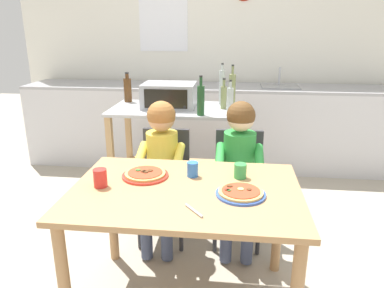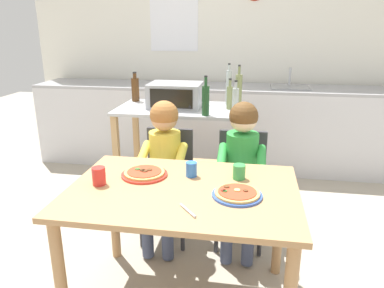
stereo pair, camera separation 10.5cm
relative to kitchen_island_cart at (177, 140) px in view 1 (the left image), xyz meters
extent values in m
plane|color=#A89E8C|center=(0.25, -0.22, -0.59)|extent=(10.49, 10.49, 0.00)
cube|color=white|center=(0.25, 1.41, 0.76)|extent=(4.62, 0.12, 2.70)
cube|color=white|center=(-0.35, 1.35, 1.06)|extent=(0.56, 0.01, 0.80)
cube|color=silver|center=(0.25, 1.00, -0.15)|extent=(4.16, 0.60, 0.88)
cube|color=#9E9EA3|center=(0.25, 1.00, 0.31)|extent=(4.16, 0.60, 0.03)
cube|color=gray|center=(0.98, 1.00, 0.32)|extent=(0.40, 0.33, 0.02)
cylinder|color=#B7BABF|center=(0.98, 1.12, 0.42)|extent=(0.02, 0.02, 0.20)
cube|color=#B7BABF|center=(0.00, 0.00, 0.27)|extent=(1.10, 0.62, 0.02)
cube|color=tan|center=(0.00, 0.00, -0.28)|extent=(1.01, 0.57, 0.02)
cube|color=tan|center=(-0.51, -0.27, -0.16)|extent=(0.05, 0.05, 0.85)
cube|color=tan|center=(0.51, -0.27, -0.16)|extent=(0.05, 0.05, 0.85)
cube|color=tan|center=(-0.51, 0.27, -0.16)|extent=(0.05, 0.05, 0.85)
cube|color=tan|center=(0.51, 0.27, -0.16)|extent=(0.05, 0.05, 0.85)
cube|color=#999BA0|center=(-0.06, 0.03, 0.39)|extent=(0.44, 0.34, 0.20)
cube|color=black|center=(-0.06, -0.14, 0.39)|extent=(0.35, 0.01, 0.15)
cylinder|color=black|center=(0.09, -0.15, 0.33)|extent=(0.02, 0.01, 0.02)
cylinder|color=#ADB7B2|center=(0.46, -0.15, 0.39)|extent=(0.05, 0.05, 0.20)
cylinder|color=#ADB7B2|center=(0.46, -0.15, 0.51)|extent=(0.02, 0.02, 0.05)
cylinder|color=black|center=(0.46, -0.15, 0.54)|extent=(0.02, 0.02, 0.01)
cylinder|color=olive|center=(0.40, 0.01, 0.38)|extent=(0.05, 0.05, 0.19)
cylinder|color=olive|center=(0.40, 0.01, 0.50)|extent=(0.02, 0.02, 0.06)
cylinder|color=black|center=(0.40, 0.01, 0.53)|extent=(0.02, 0.02, 0.01)
cylinder|color=olive|center=(0.47, 0.10, 0.42)|extent=(0.06, 0.06, 0.28)
cylinder|color=olive|center=(0.47, 0.10, 0.60)|extent=(0.02, 0.02, 0.07)
cylinder|color=black|center=(0.47, 0.10, 0.63)|extent=(0.02, 0.02, 0.01)
cylinder|color=#4C2D14|center=(-0.48, 0.21, 0.39)|extent=(0.07, 0.07, 0.21)
cylinder|color=#4C2D14|center=(-0.48, 0.21, 0.52)|extent=(0.03, 0.03, 0.04)
cylinder|color=black|center=(-0.48, 0.21, 0.55)|extent=(0.04, 0.04, 0.01)
cylinder|color=#1E4723|center=(0.23, -0.24, 0.40)|extent=(0.06, 0.06, 0.23)
cylinder|color=#1E4723|center=(0.23, -0.24, 0.55)|extent=(0.02, 0.02, 0.07)
cylinder|color=black|center=(0.23, -0.24, 0.59)|extent=(0.03, 0.03, 0.01)
cylinder|color=#ADB7B2|center=(0.38, 0.18, 0.43)|extent=(0.05, 0.05, 0.30)
cylinder|color=#ADB7B2|center=(0.38, 0.18, 0.61)|extent=(0.02, 0.02, 0.05)
cylinder|color=black|center=(0.38, 0.18, 0.64)|extent=(0.02, 0.02, 0.01)
cube|color=#AD7F51|center=(0.25, -1.27, 0.12)|extent=(1.21, 0.84, 0.03)
cylinder|color=#AD7F51|center=(-0.30, -1.63, -0.24)|extent=(0.06, 0.06, 0.69)
cylinder|color=#AD7F51|center=(-0.30, -0.91, -0.24)|extent=(0.06, 0.06, 0.69)
cylinder|color=#AD7F51|center=(0.79, -0.91, -0.24)|extent=(0.06, 0.06, 0.69)
cube|color=#333338|center=(0.00, -0.64, -0.15)|extent=(0.36, 0.36, 0.04)
cube|color=#333338|center=(0.00, -0.48, 0.04)|extent=(0.34, 0.03, 0.38)
cylinder|color=#333338|center=(0.15, -0.79, -0.37)|extent=(0.03, 0.03, 0.42)
cylinder|color=#333338|center=(-0.15, -0.79, -0.37)|extent=(0.03, 0.03, 0.42)
cylinder|color=#333338|center=(0.15, -0.49, -0.37)|extent=(0.03, 0.03, 0.42)
cylinder|color=#333338|center=(-0.15, -0.49, -0.37)|extent=(0.03, 0.03, 0.42)
cube|color=#333338|center=(0.54, -0.61, -0.15)|extent=(0.36, 0.36, 0.04)
cube|color=#333338|center=(0.54, -0.45, 0.04)|extent=(0.34, 0.03, 0.38)
cylinder|color=#333338|center=(0.69, -0.76, -0.37)|extent=(0.03, 0.03, 0.42)
cylinder|color=#333338|center=(0.39, -0.76, -0.37)|extent=(0.03, 0.03, 0.42)
cylinder|color=#333338|center=(0.69, -0.46, -0.37)|extent=(0.03, 0.03, 0.42)
cylinder|color=#333338|center=(0.39, -0.46, -0.37)|extent=(0.03, 0.03, 0.42)
cube|color=#424C6B|center=(0.07, -0.78, -0.11)|extent=(0.10, 0.30, 0.10)
cylinder|color=#424C6B|center=(0.07, -0.91, -0.35)|extent=(0.08, 0.08, 0.44)
cube|color=#424C6B|center=(-0.07, -0.78, -0.11)|extent=(0.10, 0.30, 0.10)
cylinder|color=#424C6B|center=(-0.07, -0.91, -0.35)|extent=(0.08, 0.08, 0.44)
cylinder|color=yellow|center=(0.13, -0.74, 0.11)|extent=(0.06, 0.26, 0.15)
cylinder|color=yellow|center=(-0.13, -0.74, 0.11)|extent=(0.06, 0.26, 0.15)
cylinder|color=yellow|center=(0.00, -0.64, 0.07)|extent=(0.22, 0.22, 0.36)
sphere|color=tan|center=(0.00, -0.64, 0.35)|extent=(0.19, 0.19, 0.19)
sphere|color=#9E6633|center=(0.00, -0.64, 0.37)|extent=(0.20, 0.20, 0.20)
cube|color=#424C6B|center=(0.61, -0.75, -0.11)|extent=(0.10, 0.30, 0.10)
cylinder|color=#424C6B|center=(0.61, -0.88, -0.35)|extent=(0.08, 0.08, 0.44)
cube|color=#424C6B|center=(0.47, -0.75, -0.11)|extent=(0.10, 0.30, 0.10)
cylinder|color=#424C6B|center=(0.47, -0.88, -0.35)|extent=(0.08, 0.08, 0.44)
cylinder|color=green|center=(0.67, -0.71, 0.11)|extent=(0.06, 0.26, 0.15)
cylinder|color=green|center=(0.41, -0.71, 0.11)|extent=(0.06, 0.26, 0.15)
cylinder|color=green|center=(0.54, -0.61, 0.08)|extent=(0.22, 0.22, 0.37)
sphere|color=beige|center=(0.54, -0.61, 0.36)|extent=(0.18, 0.18, 0.18)
sphere|color=brown|center=(0.54, -0.61, 0.38)|extent=(0.19, 0.19, 0.19)
cylinder|color=red|center=(0.00, -1.14, 0.14)|extent=(0.26, 0.26, 0.01)
cylinder|color=tan|center=(0.00, -1.14, 0.15)|extent=(0.23, 0.23, 0.01)
cylinder|color=#B23D23|center=(0.00, -1.14, 0.16)|extent=(0.20, 0.20, 0.00)
cylinder|color=#386628|center=(-0.05, -1.12, 0.16)|extent=(0.03, 0.03, 0.01)
cylinder|color=#563319|center=(0.00, -1.14, 0.16)|extent=(0.03, 0.03, 0.01)
cylinder|color=#563319|center=(-0.01, -1.13, 0.16)|extent=(0.03, 0.03, 0.01)
cylinder|color=#563319|center=(0.02, -1.12, 0.16)|extent=(0.03, 0.03, 0.01)
cylinder|color=#3356B7|center=(0.54, -1.32, 0.14)|extent=(0.25, 0.25, 0.01)
cylinder|color=tan|center=(0.54, -1.32, 0.15)|extent=(0.23, 0.23, 0.01)
cylinder|color=#B23D23|center=(0.54, -1.32, 0.16)|extent=(0.19, 0.19, 0.00)
cylinder|color=maroon|center=(0.47, -1.32, 0.16)|extent=(0.03, 0.03, 0.01)
cylinder|color=#386628|center=(0.48, -1.33, 0.16)|extent=(0.02, 0.02, 0.01)
cylinder|color=#563319|center=(0.58, -1.31, 0.16)|extent=(0.02, 0.02, 0.01)
cylinder|color=#563319|center=(0.48, -1.28, 0.16)|extent=(0.03, 0.03, 0.01)
cylinder|color=#DBC666|center=(0.53, -1.31, 0.16)|extent=(0.03, 0.03, 0.01)
cylinder|color=red|center=(-0.20, -1.30, 0.18)|extent=(0.07, 0.07, 0.10)
cylinder|color=blue|center=(0.27, -1.10, 0.18)|extent=(0.06, 0.06, 0.08)
cylinder|color=green|center=(0.53, -1.09, 0.18)|extent=(0.07, 0.07, 0.08)
cylinder|color=#B7BABF|center=(0.32, -1.52, 0.14)|extent=(0.10, 0.12, 0.01)
camera|label=1|loc=(0.48, -3.02, 0.95)|focal=34.25mm
camera|label=2|loc=(0.59, -3.00, 0.95)|focal=34.25mm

